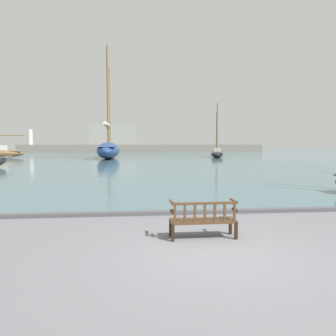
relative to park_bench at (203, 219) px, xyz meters
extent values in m
plane|color=slate|center=(0.04, -1.19, -0.47)|extent=(160.00, 160.00, 0.00)
cube|color=#476670|center=(0.04, 42.81, -0.43)|extent=(100.00, 80.00, 0.08)
cube|color=#4C4C50|center=(0.04, 2.66, -0.41)|extent=(40.00, 0.30, 0.12)
cube|color=black|center=(-0.77, 0.25, -0.26)|extent=(0.07, 0.07, 0.42)
cube|color=black|center=(0.76, 0.27, -0.26)|extent=(0.07, 0.07, 0.42)
cube|color=black|center=(-0.76, -0.20, -0.26)|extent=(0.07, 0.07, 0.42)
cube|color=black|center=(0.77, -0.18, -0.26)|extent=(0.07, 0.07, 0.42)
cube|color=#4C331E|center=(0.00, 0.04, -0.05)|extent=(1.61, 0.54, 0.06)
cube|color=#4C331E|center=(0.00, -0.18, 0.42)|extent=(1.60, 0.07, 0.06)
cube|color=#4C331E|center=(-0.72, -0.19, 0.19)|extent=(0.06, 0.04, 0.41)
cube|color=#4C331E|center=(-0.48, -0.19, 0.19)|extent=(0.06, 0.04, 0.41)
cube|color=#4C331E|center=(-0.24, -0.19, 0.19)|extent=(0.06, 0.04, 0.41)
cube|color=#4C331E|center=(0.00, -0.18, 0.19)|extent=(0.06, 0.04, 0.41)
cube|color=#4C331E|center=(0.24, -0.18, 0.19)|extent=(0.06, 0.04, 0.41)
cube|color=#4C331E|center=(0.48, -0.18, 0.19)|extent=(0.06, 0.04, 0.41)
cube|color=#4C331E|center=(0.72, -0.18, 0.19)|extent=(0.06, 0.04, 0.41)
cube|color=black|center=(-0.77, -0.06, 0.22)|extent=(0.06, 0.30, 0.06)
cube|color=#4C331E|center=(-0.77, 0.03, 0.43)|extent=(0.06, 0.47, 0.04)
cube|color=black|center=(0.77, -0.05, 0.22)|extent=(0.06, 0.30, 0.06)
cube|color=#4C331E|center=(0.77, 0.04, 0.43)|extent=(0.06, 0.47, 0.04)
cylinder|color=brown|center=(-13.55, 24.43, 0.47)|extent=(0.30, 1.37, 0.13)
ellipsoid|color=black|center=(10.03, 38.30, 0.04)|extent=(2.89, 6.06, 0.87)
cube|color=#4C4C51|center=(10.03, 38.30, 0.28)|extent=(2.32, 5.29, 0.08)
cube|color=beige|center=(9.94, 37.87, 0.61)|extent=(1.24, 1.68, 0.58)
cylinder|color=brown|center=(10.06, 38.44, 3.81)|extent=(0.17, 0.17, 6.98)
cylinder|color=brown|center=(9.74, 36.94, 1.91)|extent=(0.76, 3.02, 0.14)
cylinder|color=brown|center=(10.39, 40.01, 3.22)|extent=(0.17, 0.17, 5.80)
ellipsoid|color=navy|center=(-5.22, 36.82, 0.69)|extent=(3.16, 11.88, 2.16)
cube|color=#516B9E|center=(-5.22, 36.82, 1.28)|extent=(2.40, 10.45, 0.08)
cylinder|color=brown|center=(-5.23, 37.12, 7.92)|extent=(0.29, 0.29, 13.19)
cylinder|color=brown|center=(-5.17, 33.92, 3.77)|extent=(0.36, 6.39, 0.23)
cylinder|color=silver|center=(-5.17, 33.92, 4.01)|extent=(0.58, 5.76, 0.47)
cylinder|color=brown|center=(-5.29, 40.37, 6.86)|extent=(0.29, 0.29, 11.08)
cylinder|color=brown|center=(-5.36, 43.73, 1.30)|extent=(0.27, 1.99, 0.23)
cylinder|color=brown|center=(-18.96, 39.40, 2.73)|extent=(3.79, 1.07, 0.14)
cube|color=slate|center=(0.04, 61.67, 0.38)|extent=(51.13, 2.40, 1.71)
cube|color=gray|center=(-6.23, 61.67, 3.34)|extent=(9.46, 2.00, 4.21)
cylinder|color=beige|center=(-22.98, 61.67, 2.77)|extent=(1.00, 1.00, 3.07)
camera|label=1|loc=(-1.62, -7.69, 1.88)|focal=35.00mm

